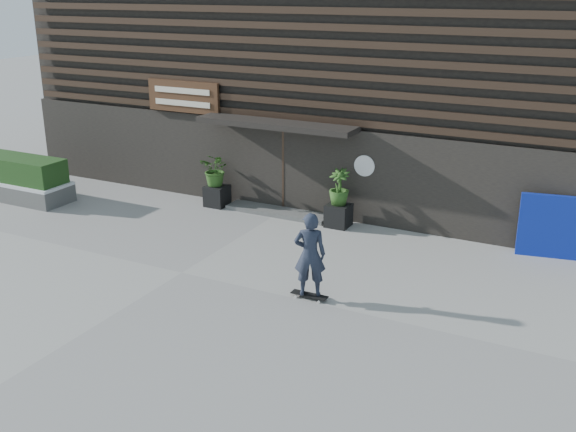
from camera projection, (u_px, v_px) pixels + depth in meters
The scene contains 12 objects.
ground at pixel (182, 273), 14.98m from camera, with size 80.00×80.00×0.00m, color #A09E98.
entrance_step at pixel (279, 211), 18.83m from camera, with size 3.00×0.80×0.12m, color #51524F.
planter_pot_left at pixel (217, 196), 19.40m from camera, with size 0.60×0.60×0.60m, color black.
bamboo_left at pixel (216, 170), 19.14m from camera, with size 0.86×0.75×0.96m, color #2D591E.
planter_pot_right at pixel (338, 215), 17.76m from camera, with size 0.60×0.60×0.60m, color black.
bamboo_right at pixel (339, 187), 17.50m from camera, with size 0.54×0.54×0.96m, color #2D591E.
raised_bed at pixel (18, 190), 20.13m from camera, with size 3.50×1.20×0.50m, color #4D4D4B.
snow_layer at pixel (16, 180), 20.03m from camera, with size 3.50×1.20×0.08m, color white.
hedge at pixel (15, 168), 19.90m from camera, with size 3.30×1.00×0.70m, color #1A3B15.
blue_tarp at pixel (555, 227), 15.57m from camera, with size 1.62×0.12×1.52m, color #0C21A6.
building at pixel (355, 51), 22.05m from camera, with size 18.00×11.00×8.00m.
skateboarder at pixel (310, 255), 13.43m from camera, with size 0.78×0.64×1.85m.
Camera 1 is at (8.38, -11.14, 6.09)m, focal length 42.00 mm.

